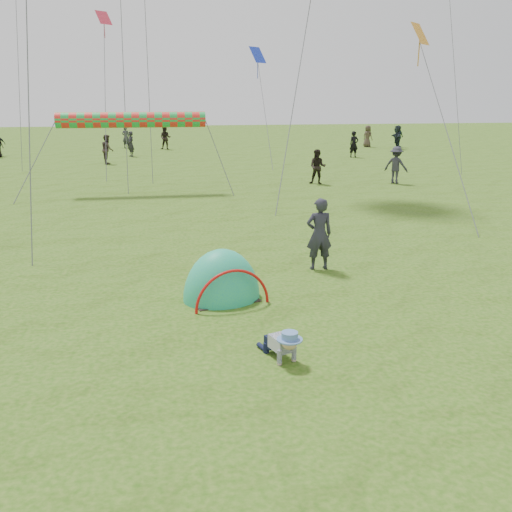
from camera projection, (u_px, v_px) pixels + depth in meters
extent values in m
plane|color=#21520C|center=(268.00, 356.00, 9.11)|extent=(140.00, 140.00, 0.00)
ellipsoid|color=teal|center=(222.00, 298.00, 11.70)|extent=(1.90, 1.70, 2.08)
imported|color=#272632|center=(319.00, 234.00, 13.43)|extent=(0.63, 0.42, 1.72)
imported|color=#2E2F35|center=(126.00, 137.00, 43.76)|extent=(0.72, 0.60, 1.67)
imported|color=black|center=(165.00, 138.00, 42.85)|extent=(0.96, 0.83, 1.71)
imported|color=#21343C|center=(399.00, 137.00, 44.44)|extent=(1.05, 0.82, 1.66)
imported|color=#41352A|center=(368.00, 136.00, 44.88)|extent=(0.90, 0.97, 1.67)
imported|color=black|center=(397.00, 137.00, 43.19)|extent=(0.76, 1.70, 1.77)
imported|color=black|center=(354.00, 144.00, 37.47)|extent=(0.67, 0.49, 1.70)
imported|color=black|center=(318.00, 167.00, 26.32)|extent=(0.96, 0.88, 1.59)
imported|color=black|center=(131.00, 144.00, 37.94)|extent=(0.63, 0.72, 1.66)
imported|color=#322723|center=(108.00, 149.00, 33.96)|extent=(0.76, 0.92, 1.73)
imported|color=#2B2A34|center=(396.00, 165.00, 26.51)|extent=(1.24, 1.21, 1.71)
cylinder|color=red|center=(132.00, 120.00, 23.45)|extent=(6.03, 0.64, 0.64)
plane|color=#E02E4B|center=(104.00, 18.00, 29.90)|extent=(0.86, 0.86, 0.70)
plane|color=orange|center=(420.00, 34.00, 19.73)|extent=(0.91, 0.91, 0.75)
plane|color=#1A31CC|center=(258.00, 55.00, 34.31)|extent=(1.16, 1.16, 0.95)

